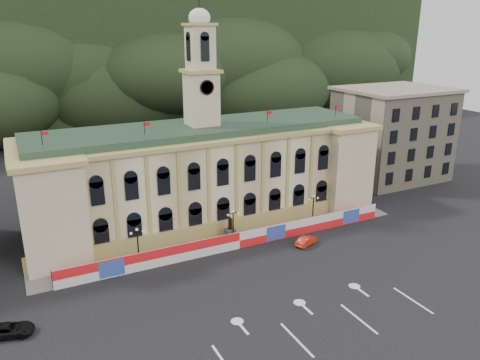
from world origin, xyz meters
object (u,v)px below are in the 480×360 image
statue (230,233)px  lamp_center (233,223)px  red_sedan (306,241)px  black_suv (9,330)px

statue → lamp_center: size_ratio=0.72×
statue → red_sedan: (9.20, -6.38, -0.53)m
statue → red_sedan: size_ratio=0.89×
statue → black_suv: statue is taller
lamp_center → black_suv: size_ratio=0.97×
red_sedan → lamp_center: bearing=38.0°
black_suv → statue: bearing=-56.8°
statue → lamp_center: (0.00, -1.00, 1.89)m
statue → lamp_center: lamp_center is taller
statue → red_sedan: 11.21m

